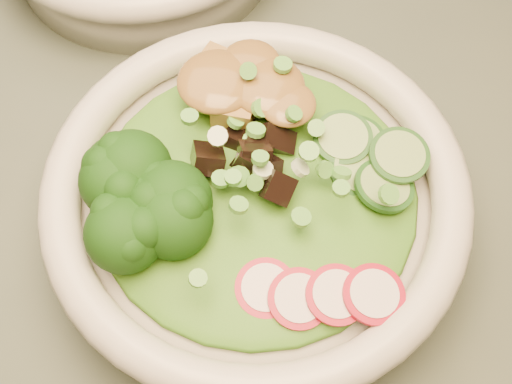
# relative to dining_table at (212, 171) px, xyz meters

# --- Properties ---
(floor) EXTENTS (4.00, 4.00, 0.00)m
(floor) POSITION_rel_dining_table_xyz_m (0.00, 0.00, -0.64)
(floor) COLOR brown
(floor) RESTS_ON ground
(dining_table) EXTENTS (1.20, 0.80, 0.75)m
(dining_table) POSITION_rel_dining_table_xyz_m (0.00, 0.00, 0.00)
(dining_table) COLOR black
(dining_table) RESTS_ON ground
(salad_bowl) EXTENTS (0.29, 0.29, 0.08)m
(salad_bowl) POSITION_rel_dining_table_xyz_m (0.08, -0.10, 0.16)
(salad_bowl) COLOR beige
(salad_bowl) RESTS_ON dining_table
(lettuce_bed) EXTENTS (0.22, 0.22, 0.03)m
(lettuce_bed) POSITION_rel_dining_table_xyz_m (0.08, -0.10, 0.18)
(lettuce_bed) COLOR #1E5D13
(lettuce_bed) RESTS_ON salad_bowl
(broccoli_florets) EXTENTS (0.10, 0.10, 0.05)m
(broccoli_florets) POSITION_rel_dining_table_xyz_m (0.02, -0.14, 0.20)
(broccoli_florets) COLOR black
(broccoli_florets) RESTS_ON salad_bowl
(radish_slices) EXTENTS (0.13, 0.08, 0.02)m
(radish_slices) POSITION_rel_dining_table_xyz_m (0.11, -0.17, 0.18)
(radish_slices) COLOR maroon
(radish_slices) RESTS_ON salad_bowl
(cucumber_slices) EXTENTS (0.09, 0.09, 0.04)m
(cucumber_slices) POSITION_rel_dining_table_xyz_m (0.14, -0.07, 0.19)
(cucumber_slices) COLOR #87B665
(cucumber_slices) RESTS_ON salad_bowl
(mushroom_heap) EXTENTS (0.09, 0.09, 0.04)m
(mushroom_heap) POSITION_rel_dining_table_xyz_m (0.07, -0.09, 0.19)
(mushroom_heap) COLOR black
(mushroom_heap) RESTS_ON salad_bowl
(tofu_cubes) EXTENTS (0.11, 0.09, 0.04)m
(tofu_cubes) POSITION_rel_dining_table_xyz_m (0.05, -0.04, 0.19)
(tofu_cubes) COLOR olive
(tofu_cubes) RESTS_ON salad_bowl
(peanut_sauce) EXTENTS (0.08, 0.06, 0.02)m
(peanut_sauce) POSITION_rel_dining_table_xyz_m (0.05, -0.04, 0.21)
(peanut_sauce) COLOR brown
(peanut_sauce) RESTS_ON tofu_cubes
(scallion_garnish) EXTENTS (0.21, 0.21, 0.03)m
(scallion_garnish) POSITION_rel_dining_table_xyz_m (0.08, -0.10, 0.20)
(scallion_garnish) COLOR #56A339
(scallion_garnish) RESTS_ON salad_bowl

